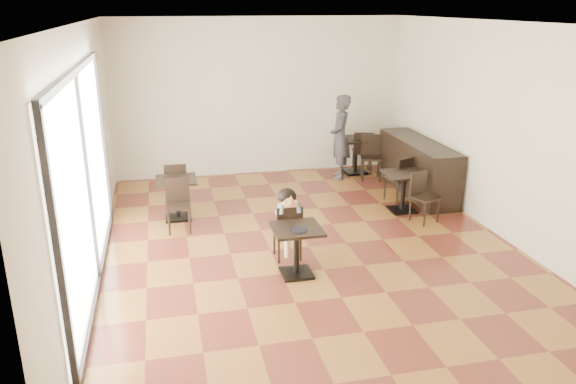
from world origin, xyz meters
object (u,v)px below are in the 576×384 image
object	(u,v)px
cafe_table_mid	(403,192)
chair_left_a	(176,185)
chair_back_a	(362,152)
chair_left_b	(178,206)
child_table	(296,251)
adult_patron	(340,137)
cafe_table_left	(177,199)
child_chair	(287,231)
chair_mid_a	(398,178)
cafe_table_back	(355,156)
chair_back_b	(371,158)
child	(287,224)
chair_mid_b	(425,198)

from	to	relation	value
cafe_table_mid	chair_left_a	distance (m)	3.96
chair_back_a	chair_left_b	bearing A→B (deg)	46.88
chair_back_a	child_table	bearing A→B (deg)	75.24
child_table	adult_patron	distance (m)	4.51
chair_back_a	chair_left_a	bearing A→B (deg)	33.90
cafe_table_left	child_table	bearing A→B (deg)	-59.39
child_chair	chair_left_a	world-z (taller)	chair_left_a
child_table	chair_left_b	xyz separation A→B (m)	(-1.45, 1.90, 0.08)
chair_left_b	cafe_table_mid	bearing A→B (deg)	1.01
child_table	adult_patron	bearing A→B (deg)	64.88
cafe_table_mid	chair_mid_a	bearing A→B (deg)	75.76
child_chair	cafe_table_back	size ratio (longest dim) A/B	1.09
chair_back_b	chair_left_a	bearing A→B (deg)	-153.24
cafe_table_left	cafe_table_mid	bearing A→B (deg)	-7.49
child_table	child_chair	distance (m)	0.55
cafe_table_back	chair_back_b	world-z (taller)	chair_back_b
child	chair_mid_b	bearing A→B (deg)	18.62
chair_left_b	chair_mid_b	bearing A→B (deg)	-6.93
child	chair_left_b	xyz separation A→B (m)	(-1.45, 1.35, -0.09)
child	cafe_table_mid	distance (m)	2.76
child_table	cafe_table_left	world-z (taller)	cafe_table_left
chair_mid_a	cafe_table_left	bearing A→B (deg)	-21.02
chair_left_a	chair_back_b	size ratio (longest dim) A/B	0.93
adult_patron	chair_back_b	world-z (taller)	adult_patron
child_chair	chair_left_a	distance (m)	2.84
cafe_table_left	chair_mid_a	size ratio (longest dim) A/B	0.84
adult_patron	chair_mid_b	distance (m)	2.77
chair_back_b	adult_patron	bearing A→B (deg)	172.20
chair_back_a	cafe_table_mid	bearing A→B (deg)	102.19
chair_mid_b	chair_back_a	xyz separation A→B (m)	(-0.02, 2.94, 0.04)
cafe_table_mid	chair_left_b	bearing A→B (deg)	-179.28
child_table	cafe_table_mid	distance (m)	3.07
child_table	chair_left_a	bearing A→B (deg)	115.78
child_table	adult_patron	size ratio (longest dim) A/B	0.39
cafe_table_back	chair_back_a	world-z (taller)	chair_back_a
child_table	cafe_table_mid	size ratio (longest dim) A/B	0.98
chair_mid_a	adult_patron	bearing A→B (deg)	-90.48
adult_patron	chair_back_b	xyz separation A→B (m)	(0.59, -0.25, -0.41)
adult_patron	cafe_table_left	distance (m)	3.75
cafe_table_back	chair_mid_a	world-z (taller)	chair_mid_a
chair_left_a	cafe_table_mid	bearing A→B (deg)	164.89
chair_left_b	chair_back_b	bearing A→B (deg)	26.16
chair_left_a	child_table	bearing A→B (deg)	116.08
child_table	chair_back_a	xyz separation A→B (m)	(2.49, 4.34, 0.11)
child	cafe_table_back	distance (m)	4.45
adult_patron	cafe_table_mid	world-z (taller)	adult_patron
cafe_table_mid	chair_mid_b	bearing A→B (deg)	-75.76
cafe_table_mid	chair_left_b	xyz separation A→B (m)	(-3.82, -0.05, 0.07)
child_table	chair_back_b	size ratio (longest dim) A/B	0.75
cafe_table_left	chair_left_b	xyz separation A→B (m)	(0.00, -0.55, 0.07)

